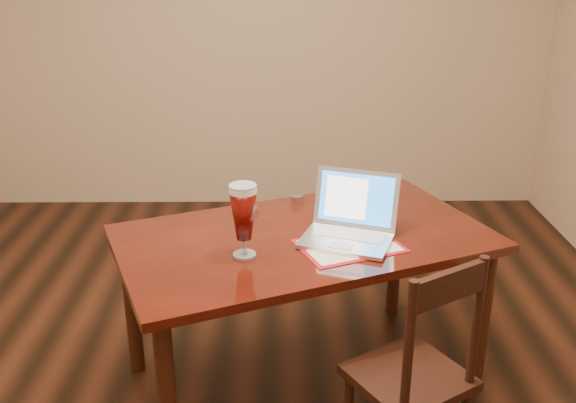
{
  "coord_description": "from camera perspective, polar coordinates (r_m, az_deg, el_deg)",
  "views": [
    {
      "loc": [
        0.29,
        -2.22,
        1.86
      ],
      "look_at": [
        0.31,
        0.17,
        0.92
      ],
      "focal_mm": 40.0,
      "sensor_mm": 36.0,
      "label": 1
    }
  ],
  "objects": [
    {
      "name": "dining_table",
      "position": [
        2.76,
        1.42,
        -4.43
      ],
      "size": [
        1.77,
        1.39,
        1.03
      ],
      "rotation": [
        0.0,
        0.0,
        0.39
      ],
      "color": "#471009",
      "rests_on": "ground"
    },
    {
      "name": "dining_chair",
      "position": [
        2.44,
        11.25,
        -14.86
      ],
      "size": [
        0.52,
        0.51,
        0.91
      ],
      "rotation": [
        0.0,
        0.0,
        0.55
      ],
      "color": "black",
      "rests_on": "ground"
    }
  ]
}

